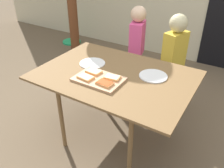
% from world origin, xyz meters
% --- Properties ---
extents(ground_plane, '(16.00, 16.00, 0.00)m').
position_xyz_m(ground_plane, '(0.00, 0.00, 0.00)').
color(ground_plane, brown).
extents(dining_table, '(1.28, 0.90, 0.71)m').
position_xyz_m(dining_table, '(0.00, 0.00, 0.65)').
color(dining_table, brown).
rests_on(dining_table, ground).
extents(cutting_board, '(0.38, 0.26, 0.02)m').
position_xyz_m(cutting_board, '(-0.06, -0.15, 0.72)').
color(cutting_board, tan).
rests_on(cutting_board, dining_table).
extents(pizza_slice_near_left, '(0.13, 0.10, 0.02)m').
position_xyz_m(pizza_slice_near_left, '(-0.14, -0.21, 0.73)').
color(pizza_slice_near_left, '#E39955').
rests_on(pizza_slice_near_left, cutting_board).
extents(pizza_slice_near_right, '(0.13, 0.09, 0.02)m').
position_xyz_m(pizza_slice_near_right, '(0.03, -0.21, 0.73)').
color(pizza_slice_near_right, '#E39955').
rests_on(pizza_slice_near_right, cutting_board).
extents(pizza_slice_far_right, '(0.13, 0.10, 0.02)m').
position_xyz_m(pizza_slice_far_right, '(0.04, -0.10, 0.73)').
color(pizza_slice_far_right, '#E39955').
rests_on(pizza_slice_far_right, cutting_board).
extents(pizza_slice_far_left, '(0.13, 0.09, 0.02)m').
position_xyz_m(pizza_slice_far_left, '(-0.14, -0.10, 0.73)').
color(pizza_slice_far_left, '#E39955').
rests_on(pizza_slice_far_left, cutting_board).
extents(plate_white_right, '(0.23, 0.23, 0.01)m').
position_xyz_m(plate_white_right, '(0.29, 0.13, 0.71)').
color(plate_white_right, white).
rests_on(plate_white_right, dining_table).
extents(plate_white_left, '(0.23, 0.23, 0.01)m').
position_xyz_m(plate_white_left, '(-0.27, 0.06, 0.71)').
color(plate_white_left, white).
rests_on(plate_white_left, dining_table).
extents(child_left, '(0.19, 0.27, 1.07)m').
position_xyz_m(child_left, '(-0.22, 0.85, 0.62)').
color(child_left, '#25313B').
rests_on(child_left, ground).
extents(child_right, '(0.21, 0.27, 1.07)m').
position_xyz_m(child_right, '(0.26, 0.75, 0.62)').
color(child_right, '#493A3B').
rests_on(child_right, ground).
extents(garden_hose_coil, '(0.33, 0.33, 0.03)m').
position_xyz_m(garden_hose_coil, '(-1.99, 1.73, 0.02)').
color(garden_hose_coil, '#22AC67').
rests_on(garden_hose_coil, ground).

